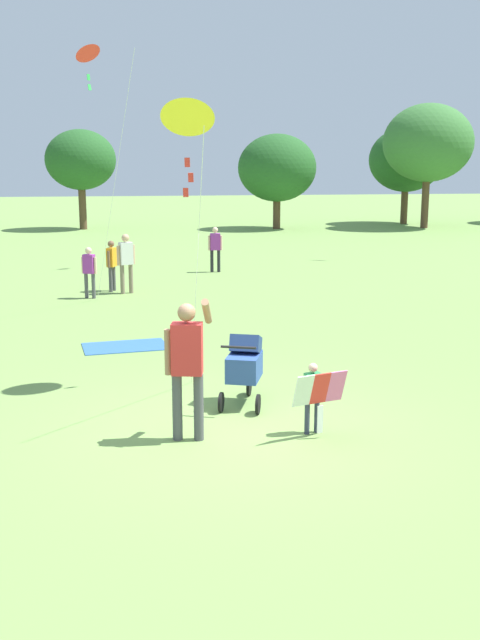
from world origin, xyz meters
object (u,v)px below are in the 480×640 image
object	(u,v)px
kite_adult_black	(188,119)
person_couple_left	(112,262)
picnic_blanket	(125,346)
kite_orange_delta	(88,57)
person_red_shirt	(126,259)
child_with_butterfly_kite	(314,392)
stroller	(245,363)
person_sitting_far	(89,268)
person_kid_running	(215,246)
person_adult_flyer	(187,359)

from	to	relation	value
kite_adult_black	person_couple_left	world-z (taller)	kite_adult_black
picnic_blanket	kite_orange_delta	bearing A→B (deg)	98.35
kite_adult_black	person_red_shirt	world-z (taller)	kite_adult_black
child_with_butterfly_kite	picnic_blanket	bearing A→B (deg)	116.46
stroller	person_sitting_far	world-z (taller)	person_sitting_far
kite_adult_black	kite_orange_delta	xyz separation A→B (m)	(-1.77, 7.30, 1.73)
child_with_butterfly_kite	person_kid_running	distance (m)	13.98
person_couple_left	child_with_butterfly_kite	bearing A→B (deg)	-75.54
person_red_shirt	person_sitting_far	bearing A→B (deg)	-148.44
picnic_blanket	kite_adult_black	bearing A→B (deg)	-66.56
child_with_butterfly_kite	picnic_blanket	size ratio (longest dim) A/B	0.61
person_sitting_far	person_couple_left	distance (m)	1.08
kite_adult_black	picnic_blanket	distance (m)	4.82
person_couple_left	picnic_blanket	world-z (taller)	person_couple_left
stroller	kite_adult_black	size ratio (longest dim) A/B	0.26
kite_adult_black	kite_orange_delta	bearing A→B (deg)	103.66
person_sitting_far	person_adult_flyer	bearing A→B (deg)	-80.04
child_with_butterfly_kite	kite_orange_delta	distance (m)	11.50
kite_adult_black	child_with_butterfly_kite	bearing A→B (deg)	-60.70
person_red_shirt	person_kid_running	world-z (taller)	person_red_shirt
stroller	person_couple_left	xyz separation A→B (m)	(-2.13, 9.66, 0.18)
person_kid_running	person_red_shirt	bearing A→B (deg)	-128.31
kite_orange_delta	person_red_shirt	bearing A→B (deg)	49.97
picnic_blanket	stroller	bearing A→B (deg)	-64.11
person_sitting_far	person_couple_left	bearing A→B (deg)	60.69
child_with_butterfly_kite	stroller	bearing A→B (deg)	117.97
kite_adult_black	picnic_blanket	xyz separation A→B (m)	(-1.06, 2.45, -4.01)
child_with_butterfly_kite	person_adult_flyer	bearing A→B (deg)	178.58
child_with_butterfly_kite	picnic_blanket	distance (m)	5.52
stroller	person_red_shirt	bearing A→B (deg)	100.67
person_couple_left	picnic_blanket	size ratio (longest dim) A/B	0.87
person_adult_flyer	person_couple_left	bearing A→B (deg)	96.41
kite_orange_delta	person_sitting_far	xyz separation A→B (m)	(-0.20, 0.28, -4.99)
stroller	person_red_shirt	size ratio (longest dim) A/B	0.73
kite_orange_delta	kite_adult_black	bearing A→B (deg)	-76.34
child_with_butterfly_kite	person_couple_left	bearing A→B (deg)	104.46
person_red_shirt	person_couple_left	world-z (taller)	person_red_shirt
child_with_butterfly_kite	person_sitting_far	world-z (taller)	person_sitting_far
kite_orange_delta	person_red_shirt	xyz separation A→B (m)	(0.71, 0.84, -4.84)
child_with_butterfly_kite	person_kid_running	xyz separation A→B (m)	(0.22, 13.98, 0.25)
kite_orange_delta	person_couple_left	distance (m)	5.12
kite_orange_delta	person_kid_running	world-z (taller)	kite_orange_delta
kite_orange_delta	person_red_shirt	world-z (taller)	kite_orange_delta
picnic_blanket	person_sitting_far	bearing A→B (deg)	100.11
person_red_shirt	person_couple_left	xyz separation A→B (m)	(-0.38, 0.38, -0.12)
kite_orange_delta	person_kid_running	distance (m)	7.31
child_with_butterfly_kite	kite_orange_delta	bearing A→B (deg)	107.92
stroller	person_sitting_far	bearing A→B (deg)	106.94
child_with_butterfly_kite	kite_orange_delta	world-z (taller)	kite_orange_delta
stroller	person_couple_left	bearing A→B (deg)	102.43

